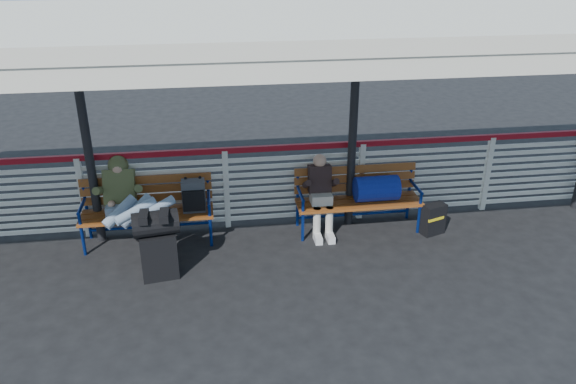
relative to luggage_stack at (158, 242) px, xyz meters
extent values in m
plane|color=black|center=(0.91, -0.66, -0.50)|extent=(60.00, 60.00, 0.00)
cube|color=silver|center=(0.91, 1.24, 0.10)|extent=(12.00, 0.04, 1.04)
cube|color=maroon|center=(0.91, 1.24, 0.70)|extent=(12.00, 0.06, 0.08)
cube|color=silver|center=(0.91, 0.24, 2.58)|extent=(12.60, 3.60, 0.16)
cube|color=silver|center=(0.91, -1.51, 2.45)|extent=(12.60, 0.06, 0.30)
cylinder|color=black|center=(-0.89, 1.09, 1.00)|extent=(0.12, 0.12, 3.00)
cylinder|color=black|center=(2.71, 1.09, 1.00)|extent=(0.12, 0.12, 3.00)
cube|color=black|center=(0.00, 0.00, -0.20)|extent=(0.48, 0.33, 0.61)
cylinder|color=black|center=(0.00, 0.00, 0.26)|extent=(0.59, 0.39, 0.31)
cube|color=brown|center=(-0.20, 0.89, -0.05)|extent=(1.80, 0.50, 0.04)
cube|color=brown|center=(-0.20, 1.15, 0.22)|extent=(1.80, 0.10, 0.40)
cylinder|color=navy|center=(-1.05, 0.69, -0.28)|extent=(0.04, 0.04, 0.45)
cylinder|color=navy|center=(0.65, 0.69, -0.28)|extent=(0.04, 0.04, 0.45)
cylinder|color=navy|center=(-1.05, 1.16, -0.05)|extent=(0.04, 0.04, 0.90)
cylinder|color=navy|center=(0.65, 1.16, -0.05)|extent=(0.04, 0.04, 0.90)
cube|color=#43464A|center=(0.45, 0.89, 0.19)|extent=(0.32, 0.20, 0.45)
cube|color=brown|center=(2.78, 0.84, -0.05)|extent=(1.80, 0.50, 0.04)
cube|color=brown|center=(2.78, 1.10, 0.22)|extent=(1.80, 0.10, 0.40)
cylinder|color=navy|center=(1.93, 0.64, -0.28)|extent=(0.04, 0.04, 0.45)
cylinder|color=navy|center=(3.63, 0.64, -0.28)|extent=(0.04, 0.04, 0.45)
cylinder|color=navy|center=(1.93, 1.11, -0.05)|extent=(0.04, 0.04, 0.90)
cylinder|color=navy|center=(3.63, 1.11, -0.05)|extent=(0.04, 0.04, 0.90)
cylinder|color=navy|center=(3.03, 0.84, 0.15)|extent=(0.62, 0.36, 0.36)
cube|color=#7F8EAB|center=(-0.55, 0.89, 0.04)|extent=(0.36, 0.26, 0.18)
cube|color=#4E592F|center=(-0.55, 1.09, 0.30)|extent=(0.42, 0.38, 0.53)
sphere|color=#4E592F|center=(-0.55, 1.19, 0.58)|extent=(0.28, 0.28, 0.28)
sphere|color=tan|center=(-0.55, 1.15, 0.57)|extent=(0.21, 0.21, 0.21)
cube|color=black|center=(-0.12, -0.06, 0.39)|extent=(0.11, 0.27, 0.10)
cube|color=black|center=(0.12, -0.06, 0.39)|extent=(0.11, 0.27, 0.10)
cube|color=beige|center=(2.23, 0.87, 0.03)|extent=(0.30, 0.24, 0.16)
cube|color=black|center=(2.23, 1.01, 0.28)|extent=(0.32, 0.23, 0.42)
sphere|color=tan|center=(2.23, 1.03, 0.55)|extent=(0.19, 0.19, 0.19)
cylinder|color=beige|center=(2.14, 0.69, -0.26)|extent=(0.11, 0.11, 0.46)
cylinder|color=beige|center=(2.32, 0.69, -0.26)|extent=(0.11, 0.11, 0.46)
cube|color=silver|center=(2.14, 0.59, -0.45)|extent=(0.10, 0.24, 0.10)
cube|color=silver|center=(2.32, 0.59, -0.45)|extent=(0.10, 0.24, 0.10)
cube|color=black|center=(3.83, 0.59, -0.27)|extent=(0.37, 0.28, 0.46)
cube|color=yellow|center=(3.83, 0.49, -0.23)|extent=(0.27, 0.11, 0.04)
camera|label=1|loc=(0.73, -6.21, 3.45)|focal=35.00mm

